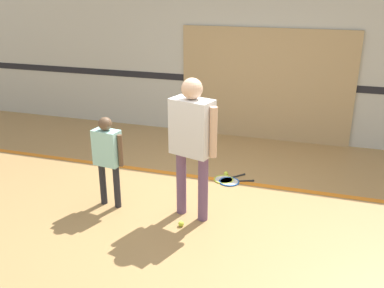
{
  "coord_description": "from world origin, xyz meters",
  "views": [
    {
      "loc": [
        1.35,
        -4.54,
        2.71
      ],
      "look_at": [
        -0.03,
        -0.14,
        0.94
      ],
      "focal_mm": 40.0,
      "sensor_mm": 36.0,
      "label": 1
    }
  ],
  "objects_px": {
    "person_instructor": "(192,134)",
    "tennis_ball_near_instructor": "(181,224)",
    "racket_spare_on_floor": "(225,179)",
    "racket_second_spare": "(230,182)",
    "person_student_left": "(107,152)",
    "tennis_ball_by_spare_racket": "(226,174)"
  },
  "relations": [
    {
      "from": "person_student_left",
      "to": "racket_spare_on_floor",
      "type": "height_order",
      "value": "person_student_left"
    },
    {
      "from": "racket_second_spare",
      "to": "tennis_ball_near_instructor",
      "type": "height_order",
      "value": "tennis_ball_near_instructor"
    },
    {
      "from": "racket_spare_on_floor",
      "to": "racket_second_spare",
      "type": "height_order",
      "value": "same"
    },
    {
      "from": "person_student_left",
      "to": "racket_second_spare",
      "type": "relative_size",
      "value": 2.2
    },
    {
      "from": "person_instructor",
      "to": "racket_spare_on_floor",
      "type": "distance_m",
      "value": 1.53
    },
    {
      "from": "person_instructor",
      "to": "person_student_left",
      "type": "xyz_separation_m",
      "value": [
        -1.08,
        -0.05,
        -0.33
      ]
    },
    {
      "from": "racket_spare_on_floor",
      "to": "tennis_ball_near_instructor",
      "type": "distance_m",
      "value": 1.4
    },
    {
      "from": "racket_spare_on_floor",
      "to": "tennis_ball_by_spare_racket",
      "type": "xyz_separation_m",
      "value": [
        -0.02,
        0.14,
        0.02
      ]
    },
    {
      "from": "person_student_left",
      "to": "tennis_ball_by_spare_racket",
      "type": "xyz_separation_m",
      "value": [
        1.21,
        1.3,
        -0.7
      ]
    },
    {
      "from": "racket_spare_on_floor",
      "to": "tennis_ball_near_instructor",
      "type": "relative_size",
      "value": 7.4
    },
    {
      "from": "person_instructor",
      "to": "tennis_ball_near_instructor",
      "type": "height_order",
      "value": "person_instructor"
    },
    {
      "from": "person_student_left",
      "to": "racket_second_spare",
      "type": "xyz_separation_m",
      "value": [
        1.33,
        1.11,
        -0.72
      ]
    },
    {
      "from": "racket_spare_on_floor",
      "to": "racket_second_spare",
      "type": "relative_size",
      "value": 0.91
    },
    {
      "from": "person_student_left",
      "to": "tennis_ball_by_spare_racket",
      "type": "distance_m",
      "value": 1.91
    },
    {
      "from": "racket_spare_on_floor",
      "to": "person_instructor",
      "type": "bearing_deg",
      "value": -144.89
    },
    {
      "from": "racket_second_spare",
      "to": "tennis_ball_near_instructor",
      "type": "relative_size",
      "value": 8.14
    },
    {
      "from": "tennis_ball_near_instructor",
      "to": "tennis_ball_by_spare_racket",
      "type": "height_order",
      "value": "same"
    },
    {
      "from": "person_student_left",
      "to": "racket_second_spare",
      "type": "bearing_deg",
      "value": 48.06
    },
    {
      "from": "tennis_ball_near_instructor",
      "to": "person_instructor",
      "type": "bearing_deg",
      "value": 79.8
    },
    {
      "from": "person_student_left",
      "to": "person_instructor",
      "type": "bearing_deg",
      "value": 10.99
    },
    {
      "from": "person_instructor",
      "to": "racket_second_spare",
      "type": "height_order",
      "value": "person_instructor"
    },
    {
      "from": "person_instructor",
      "to": "racket_second_spare",
      "type": "xyz_separation_m",
      "value": [
        0.25,
        1.06,
        -1.05
      ]
    }
  ]
}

